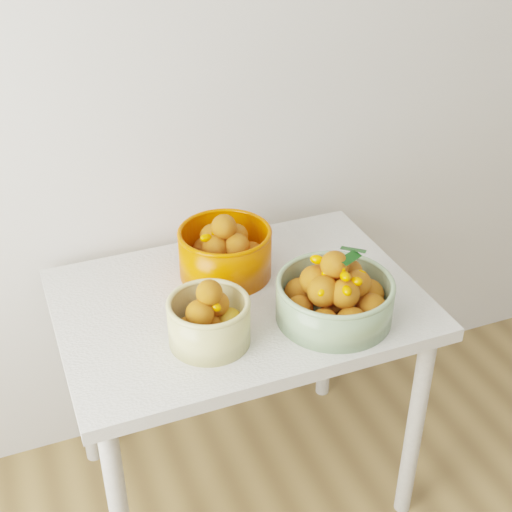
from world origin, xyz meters
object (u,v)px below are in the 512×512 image
(bowl_cream, at_px, (209,320))
(bowl_orange, at_px, (225,251))
(bowl_green, at_px, (335,296))
(table, at_px, (240,325))

(bowl_cream, distance_m, bowl_orange, 0.32)
(bowl_green, bearing_deg, bowl_orange, 122.74)
(table, bearing_deg, bowl_green, -40.59)
(table, xyz_separation_m, bowl_green, (0.21, -0.18, 0.17))
(bowl_cream, bearing_deg, bowl_orange, 63.04)
(bowl_cream, xyz_separation_m, bowl_green, (0.34, -0.03, 0.00))
(bowl_orange, bearing_deg, bowl_cream, -116.96)
(table, height_order, bowl_cream, bowl_cream)
(bowl_cream, bearing_deg, bowl_green, -4.45)
(table, bearing_deg, bowl_orange, 87.17)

